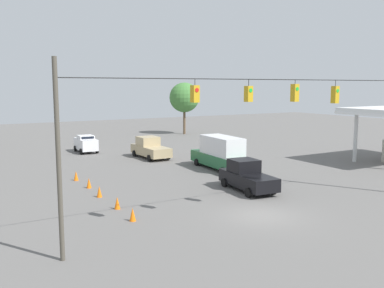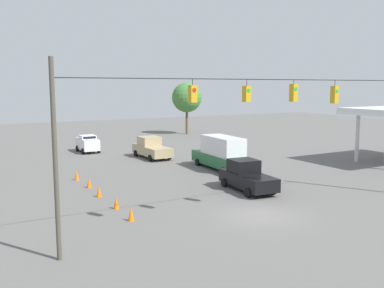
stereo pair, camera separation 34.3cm
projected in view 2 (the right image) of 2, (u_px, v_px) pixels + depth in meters
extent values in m
plane|color=#605E5B|center=(260.00, 216.00, 24.15)|extent=(140.00, 140.00, 0.00)
cylinder|color=#4C473D|center=(55.00, 161.00, 17.49)|extent=(0.20, 0.20, 8.45)
cylinder|color=black|center=(271.00, 80.00, 22.57)|extent=(22.55, 0.04, 0.04)
cube|color=gold|center=(334.00, 95.00, 25.04)|extent=(0.32, 0.36, 1.01)
cylinder|color=black|center=(335.00, 83.00, 24.95)|extent=(0.03, 0.03, 0.34)
cylinder|color=green|center=(337.00, 91.00, 24.85)|extent=(0.20, 0.02, 0.20)
cube|color=gold|center=(294.00, 93.00, 23.45)|extent=(0.32, 0.36, 0.97)
cylinder|color=black|center=(294.00, 82.00, 23.37)|extent=(0.03, 0.03, 0.23)
cylinder|color=green|center=(296.00, 89.00, 23.26)|extent=(0.20, 0.02, 0.20)
cube|color=gold|center=(247.00, 94.00, 21.88)|extent=(0.32, 0.36, 0.81)
cylinder|color=black|center=(247.00, 83.00, 21.80)|extent=(0.03, 0.03, 0.34)
cylinder|color=green|center=(249.00, 90.00, 21.69)|extent=(0.20, 0.02, 0.20)
cube|color=gold|center=(192.00, 94.00, 20.31)|extent=(0.32, 0.36, 0.82)
cylinder|color=black|center=(192.00, 82.00, 20.23)|extent=(0.03, 0.03, 0.30)
cylinder|color=red|center=(194.00, 90.00, 20.12)|extent=(0.20, 0.02, 0.20)
cube|color=black|center=(248.00, 180.00, 29.86)|extent=(2.46, 5.19, 0.90)
cube|color=black|center=(244.00, 166.00, 30.28)|extent=(1.98, 1.98, 0.90)
cube|color=black|center=(237.00, 164.00, 31.11)|extent=(1.57, 0.18, 0.63)
cylinder|color=black|center=(248.00, 180.00, 31.79)|extent=(0.28, 0.66, 0.64)
cylinder|color=black|center=(224.00, 183.00, 31.00)|extent=(0.28, 0.66, 0.64)
cylinder|color=black|center=(273.00, 190.00, 28.84)|extent=(0.28, 0.66, 0.64)
cylinder|color=black|center=(248.00, 193.00, 28.04)|extent=(0.28, 0.66, 0.64)
cube|color=#236038|center=(221.00, 160.00, 37.58)|extent=(2.59, 7.39, 1.00)
cube|color=silver|center=(223.00, 146.00, 37.08)|extent=(2.25, 4.77, 1.61)
cube|color=black|center=(210.00, 143.00, 39.16)|extent=(1.70, 0.13, 1.12)
cylinder|color=black|center=(218.00, 160.00, 40.21)|extent=(0.26, 0.65, 0.64)
cylinder|color=black|center=(198.00, 162.00, 39.29)|extent=(0.26, 0.65, 0.64)
cylinder|color=black|center=(245.00, 169.00, 36.01)|extent=(0.26, 0.65, 0.64)
cylinder|color=black|center=(223.00, 171.00, 35.08)|extent=(0.26, 0.65, 0.64)
cube|color=tan|center=(152.00, 150.00, 43.46)|extent=(2.21, 5.45, 0.90)
cube|color=tan|center=(149.00, 141.00, 43.89)|extent=(1.97, 1.99, 0.90)
cube|color=black|center=(145.00, 140.00, 44.72)|extent=(1.68, 0.06, 0.63)
cylinder|color=black|center=(154.00, 152.00, 45.54)|extent=(0.23, 0.64, 0.64)
cylinder|color=black|center=(136.00, 153.00, 44.48)|extent=(0.23, 0.64, 0.64)
cylinder|color=black|center=(169.00, 156.00, 42.56)|extent=(0.23, 0.64, 0.64)
cylinder|color=black|center=(150.00, 158.00, 41.49)|extent=(0.23, 0.64, 0.64)
cube|color=silver|center=(88.00, 144.00, 47.23)|extent=(1.80, 3.85, 1.20)
cube|color=silver|center=(87.00, 137.00, 47.12)|extent=(1.62, 1.71, 0.36)
cube|color=black|center=(90.00, 138.00, 46.38)|extent=(1.38, 0.04, 0.25)
cylinder|color=black|center=(83.00, 151.00, 45.82)|extent=(0.23, 0.64, 0.64)
cylinder|color=black|center=(99.00, 150.00, 46.64)|extent=(0.23, 0.64, 0.64)
cylinder|color=black|center=(77.00, 148.00, 47.98)|extent=(0.23, 0.64, 0.64)
cylinder|color=black|center=(92.00, 147.00, 48.80)|extent=(0.23, 0.64, 0.64)
cone|color=orange|center=(131.00, 214.00, 23.20)|extent=(0.36, 0.36, 0.74)
cone|color=orange|center=(116.00, 203.00, 25.48)|extent=(0.36, 0.36, 0.74)
cone|color=orange|center=(99.00, 191.00, 28.21)|extent=(0.36, 0.36, 0.74)
cone|color=orange|center=(89.00, 183.00, 30.73)|extent=(0.36, 0.36, 0.74)
cone|color=orange|center=(77.00, 176.00, 33.21)|extent=(0.36, 0.36, 0.74)
cylinder|color=silver|center=(357.00, 137.00, 40.89)|extent=(0.36, 0.36, 4.88)
cylinder|color=brown|center=(187.00, 120.00, 64.75)|extent=(0.37, 0.37, 4.32)
sphere|color=#427A38|center=(187.00, 97.00, 64.29)|extent=(4.48, 4.48, 4.48)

